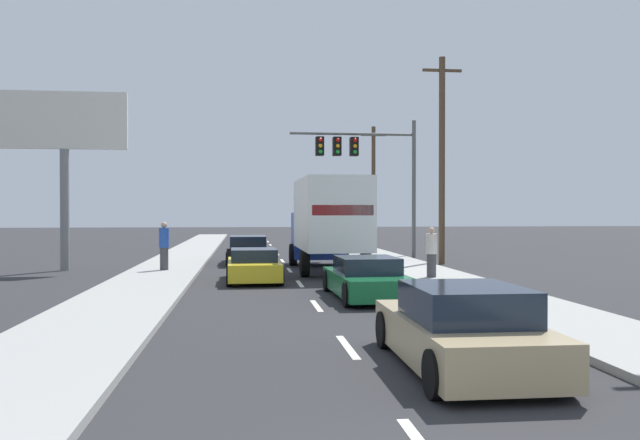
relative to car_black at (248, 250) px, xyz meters
name	(u,v)px	position (x,y,z in m)	size (l,w,h in m)	color
ground_plane	(285,264)	(1.66, -0.52, -0.60)	(140.00, 140.00, 0.00)	#2B2B2D
sidewalk_right	(419,271)	(6.58, -5.52, -0.53)	(2.74, 80.00, 0.14)	#9E9E99
sidewalk_left	(160,274)	(-3.26, -5.52, -0.53)	(2.74, 80.00, 0.14)	#9E9E99
lane_markings	(286,265)	(1.66, -1.15, -0.59)	(0.14, 57.00, 0.01)	silver
car_black	(248,250)	(0.00, 0.00, 0.00)	(1.94, 4.53, 1.27)	black
car_yellow	(254,266)	(0.15, -7.71, -0.08)	(1.90, 4.04, 1.13)	yellow
box_truck	(328,220)	(3.15, -4.44, 1.47)	(2.65, 7.68, 3.66)	white
car_green	(367,279)	(3.20, -12.35, -0.07)	(1.99, 4.43, 1.14)	#196B38
car_tan	(462,330)	(3.14, -20.42, -0.01)	(1.94, 4.23, 1.29)	tan
traffic_signal_mast	(358,156)	(5.64, 2.74, 4.64)	(6.54, 0.69, 7.10)	#595B56
utility_pole_mid	(442,158)	(8.72, -1.50, 4.22)	(1.80, 0.28, 9.36)	brown
utility_pole_far	(373,184)	(8.91, 15.12, 3.74)	(1.80, 0.28, 8.40)	brown
roadside_billboard	(64,140)	(-7.39, -2.77, 4.70)	(4.98, 0.36, 7.24)	slate
pedestrian_near_corner	(164,246)	(-3.24, -4.52, 0.47)	(0.38, 0.38, 1.85)	#3F3F42
pedestrian_mid_block	(431,252)	(6.22, -8.35, 0.40)	(0.38, 0.38, 1.71)	#3F3F42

